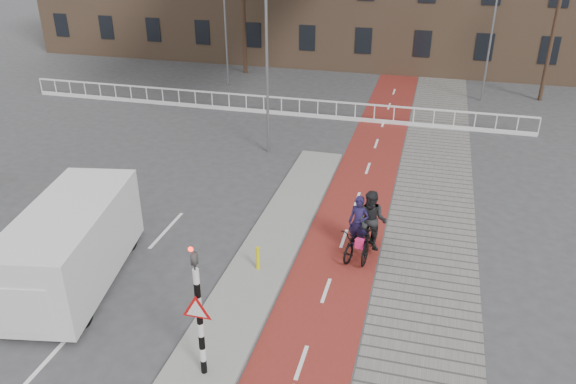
# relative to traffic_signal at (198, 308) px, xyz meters

# --- Properties ---
(ground) EXTENTS (120.00, 120.00, 0.00)m
(ground) POSITION_rel_traffic_signal_xyz_m (0.60, 2.02, -1.99)
(ground) COLOR #38383A
(ground) RESTS_ON ground
(bike_lane) EXTENTS (2.50, 60.00, 0.01)m
(bike_lane) POSITION_rel_traffic_signal_xyz_m (2.10, 12.02, -1.98)
(bike_lane) COLOR maroon
(bike_lane) RESTS_ON ground
(sidewalk) EXTENTS (3.00, 60.00, 0.01)m
(sidewalk) POSITION_rel_traffic_signal_xyz_m (4.90, 12.02, -1.98)
(sidewalk) COLOR slate
(sidewalk) RESTS_ON ground
(curb_island) EXTENTS (1.80, 16.00, 0.12)m
(curb_island) POSITION_rel_traffic_signal_xyz_m (-0.10, 6.02, -1.93)
(curb_island) COLOR gray
(curb_island) RESTS_ON ground
(traffic_signal) EXTENTS (0.80, 0.80, 3.68)m
(traffic_signal) POSITION_rel_traffic_signal_xyz_m (0.00, 0.00, 0.00)
(traffic_signal) COLOR black
(traffic_signal) RESTS_ON curb_island
(bollard) EXTENTS (0.12, 0.12, 0.75)m
(bollard) POSITION_rel_traffic_signal_xyz_m (-0.08, 4.43, -1.50)
(bollard) COLOR yellow
(bollard) RESTS_ON curb_island
(cyclist_near) EXTENTS (1.15, 2.06, 2.02)m
(cyclist_near) POSITION_rel_traffic_signal_xyz_m (2.65, 6.19, -1.30)
(cyclist_near) COLOR black
(cyclist_near) RESTS_ON bike_lane
(cyclist_far) EXTENTS (1.04, 2.15, 2.22)m
(cyclist_far) POSITION_rel_traffic_signal_xyz_m (3.05, 6.23, -1.06)
(cyclist_far) COLOR black
(cyclist_far) RESTS_ON bike_lane
(van) EXTENTS (3.25, 5.91, 2.40)m
(van) POSITION_rel_traffic_signal_xyz_m (-5.07, 2.61, -0.73)
(van) COLOR silver
(van) RESTS_ON ground
(railing) EXTENTS (28.00, 0.10, 0.99)m
(railing) POSITION_rel_traffic_signal_xyz_m (-4.40, 19.02, -1.68)
(railing) COLOR silver
(railing) RESTS_ON ground
(tree_mid) EXTENTS (0.27, 0.27, 8.08)m
(tree_mid) POSITION_rel_traffic_signal_xyz_m (-8.20, 27.10, 2.05)
(tree_mid) COLOR black
(tree_mid) RESTS_ON ground
(tree_right) EXTENTS (0.23, 0.23, 8.21)m
(tree_right) POSITION_rel_traffic_signal_xyz_m (10.49, 25.48, 2.11)
(tree_right) COLOR black
(tree_right) RESTS_ON ground
(streetlight_near) EXTENTS (0.12, 0.12, 8.87)m
(streetlight_near) POSITION_rel_traffic_signal_xyz_m (-2.55, 13.73, 2.45)
(streetlight_near) COLOR slate
(streetlight_near) RESTS_ON ground
(streetlight_left) EXTENTS (0.12, 0.12, 8.95)m
(streetlight_left) POSITION_rel_traffic_signal_xyz_m (-8.25, 23.84, 2.49)
(streetlight_left) COLOR slate
(streetlight_left) RESTS_ON ground
(streetlight_right) EXTENTS (0.12, 0.12, 8.89)m
(streetlight_right) POSITION_rel_traffic_signal_xyz_m (7.18, 24.52, 2.46)
(streetlight_right) COLOR slate
(streetlight_right) RESTS_ON ground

